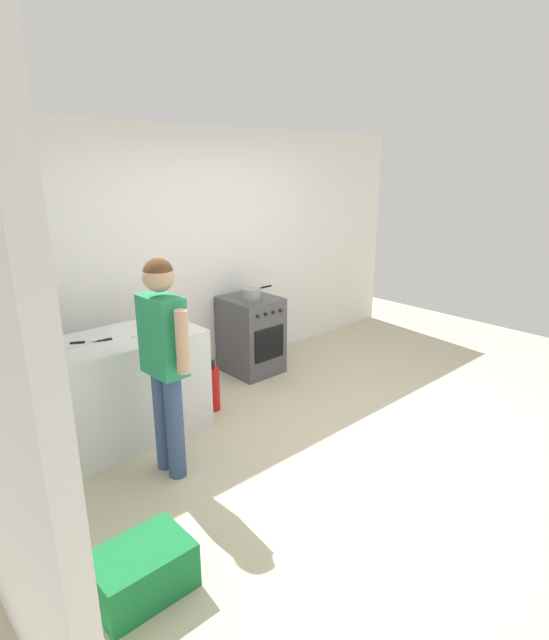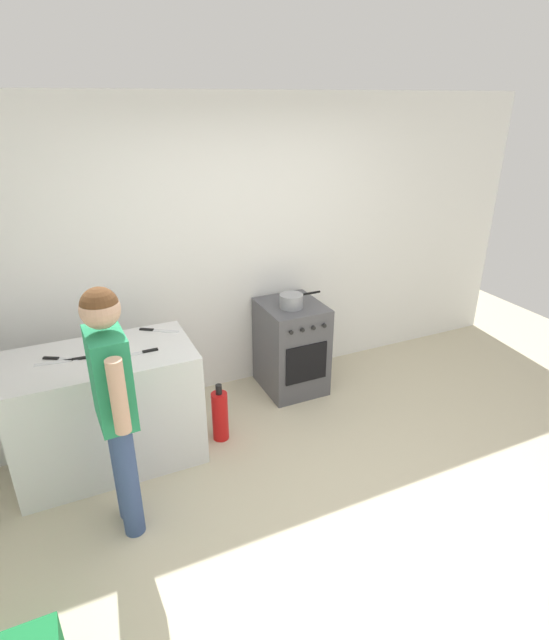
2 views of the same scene
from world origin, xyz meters
The scene contains 12 objects.
ground_plane centered at (0.00, 0.00, 0.00)m, with size 8.00×8.00×0.00m, color beige.
back_wall centered at (0.00, 1.95, 1.30)m, with size 6.00×0.10×2.60m, color white.
counter_unit centered at (-1.35, 1.20, 0.45)m, with size 1.30×0.70×0.90m, color silver.
oven_left centered at (0.35, 1.58, 0.43)m, with size 0.53×0.62×0.85m.
pot centered at (0.32, 1.52, 0.91)m, with size 0.39×0.21×0.12m.
knife_utility centered at (-1.60, 1.25, 0.90)m, with size 0.23×0.15×0.01m.
knife_carving centered at (-1.10, 1.11, 0.90)m, with size 0.33×0.04×0.01m.
knife_bread centered at (-1.57, 1.20, 0.90)m, with size 0.35×0.07×0.01m.
knife_chef centered at (-0.89, 1.42, 0.90)m, with size 0.28×0.20×0.01m.
person centered at (-1.34, 0.50, 0.98)m, with size 0.22×0.57×1.64m.
fire_extinguisher centered at (-0.52, 1.10, 0.22)m, with size 0.13×0.13×0.50m.
recycling_crate_lower centered at (-2.05, -0.37, 0.14)m, with size 0.52×0.36×0.28m, color #197238.
Camera 1 is at (-2.98, -2.45, 2.24)m, focal length 28.00 mm.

